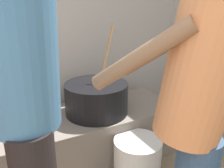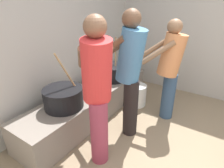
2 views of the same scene
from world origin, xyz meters
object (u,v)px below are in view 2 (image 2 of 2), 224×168
(cook_in_blue_shirt, at_px, (130,69))
(bucket_white_plastic, at_px, (136,95))
(cook_in_orange_shirt, at_px, (170,66))
(cook_in_red_shirt, at_px, (97,87))
(cooking_pot_secondary, at_px, (63,98))
(cooking_pot_main, at_px, (113,72))

(cook_in_blue_shirt, xyz_separation_m, bucket_white_plastic, (0.76, 0.25, -0.77))
(cook_in_blue_shirt, height_order, bucket_white_plastic, cook_in_blue_shirt)
(cook_in_blue_shirt, height_order, cook_in_orange_shirt, cook_in_blue_shirt)
(cook_in_red_shirt, distance_m, cook_in_orange_shirt, 1.33)
(cooking_pot_secondary, bearing_deg, bucket_white_plastic, -18.90)
(cooking_pot_main, height_order, cook_in_red_shirt, cook_in_red_shirt)
(cook_in_blue_shirt, relative_size, bucket_white_plastic, 4.47)
(bucket_white_plastic, bearing_deg, cooking_pot_secondary, 161.10)
(cook_in_red_shirt, xyz_separation_m, bucket_white_plastic, (1.37, 0.21, -0.76))
(cooking_pot_secondary, distance_m, bucket_white_plastic, 1.41)
(cooking_pot_main, xyz_separation_m, cook_in_orange_shirt, (0.03, -0.98, 0.29))
(cooking_pot_secondary, xyz_separation_m, bucket_white_plastic, (1.28, -0.44, -0.39))
(cooking_pot_main, xyz_separation_m, cook_in_blue_shirt, (-0.63, -0.67, 0.38))
(cooking_pot_secondary, bearing_deg, cook_in_orange_shirt, -40.05)
(cooking_pot_main, xyz_separation_m, bucket_white_plastic, (0.13, -0.42, -0.39))
(cook_in_orange_shirt, bearing_deg, cook_in_blue_shirt, 155.18)
(cook_in_orange_shirt, distance_m, bucket_white_plastic, 0.88)
(cook_in_red_shirt, height_order, cook_in_orange_shirt, cook_in_red_shirt)
(cook_in_red_shirt, bearing_deg, bucket_white_plastic, 8.67)
(cooking_pot_secondary, height_order, cook_in_blue_shirt, cook_in_blue_shirt)
(cooking_pot_main, distance_m, cooking_pot_secondary, 1.15)
(cook_in_blue_shirt, bearing_deg, cook_in_orange_shirt, -24.82)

